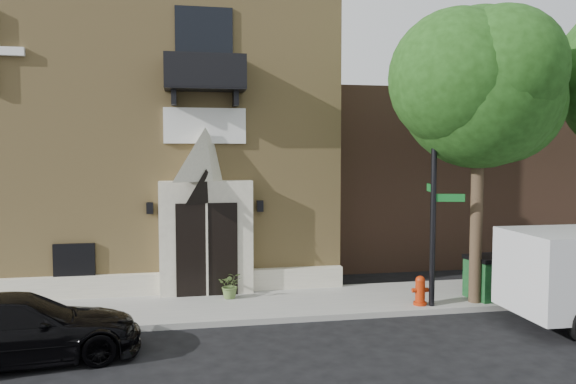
% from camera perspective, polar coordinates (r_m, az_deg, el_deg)
% --- Properties ---
extents(ground, '(120.00, 120.00, 0.00)m').
position_cam_1_polar(ground, '(13.86, -3.46, -13.37)').
color(ground, black).
rests_on(ground, ground).
extents(sidewalk, '(42.00, 3.00, 0.15)m').
position_cam_1_polar(sidewalk, '(15.41, -0.42, -11.28)').
color(sidewalk, gray).
rests_on(sidewalk, ground).
extents(church, '(12.20, 11.01, 9.30)m').
position_cam_1_polar(church, '(21.12, -14.40, 5.23)').
color(church, tan).
rests_on(church, ground).
extents(neighbour_building, '(18.00, 8.00, 6.40)m').
position_cam_1_polar(neighbour_building, '(26.02, 20.93, 1.68)').
color(neighbour_building, brown).
rests_on(neighbour_building, ground).
extents(street_tree_left, '(4.97, 4.38, 7.77)m').
position_cam_1_polar(street_tree_left, '(15.61, 19.15, 10.14)').
color(street_tree_left, '#38281C').
rests_on(street_tree_left, sidewalk).
extents(black_sedan, '(4.93, 2.68, 1.35)m').
position_cam_1_polar(black_sedan, '(12.53, -25.70, -12.43)').
color(black_sedan, black).
rests_on(black_sedan, ground).
extents(street_sign, '(0.85, 0.99, 5.48)m').
position_cam_1_polar(street_sign, '(14.96, 14.61, -0.84)').
color(street_sign, black).
rests_on(street_sign, sidewalk).
extents(fire_hydrant, '(0.44, 0.35, 0.77)m').
position_cam_1_polar(fire_hydrant, '(15.32, 13.28, -9.72)').
color(fire_hydrant, '#9F2407').
rests_on(fire_hydrant, sidewalk).
extents(dumpster, '(1.91, 1.25, 1.17)m').
position_cam_1_polar(dumpster, '(16.71, 20.74, -7.98)').
color(dumpster, '#0E3619').
rests_on(dumpster, sidewalk).
extents(planter, '(0.71, 0.63, 0.73)m').
position_cam_1_polar(planter, '(15.67, -5.84, -9.38)').
color(planter, '#597339').
rests_on(planter, sidewalk).
extents(pedestrian_near, '(0.70, 0.52, 1.73)m').
position_cam_1_polar(pedestrian_near, '(17.73, 22.25, -6.44)').
color(pedestrian_near, black).
rests_on(pedestrian_near, sidewalk).
extents(pedestrian_far, '(0.72, 0.84, 1.51)m').
position_cam_1_polar(pedestrian_far, '(18.78, 25.56, -6.29)').
color(pedestrian_far, '#342C22').
rests_on(pedestrian_far, sidewalk).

